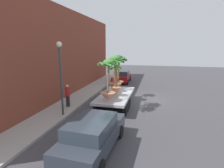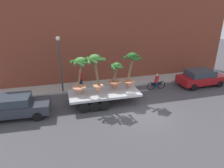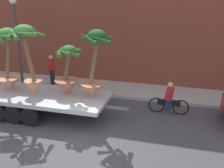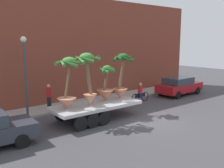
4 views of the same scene
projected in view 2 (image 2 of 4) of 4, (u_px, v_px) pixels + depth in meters
name	position (u px, v px, depth m)	size (l,w,h in m)	color
ground_plane	(144.00, 114.00, 14.51)	(60.00, 60.00, 0.00)	#423F44
sidewalk	(120.00, 83.00, 19.95)	(24.00, 2.20, 0.15)	#A39E99
building_facade	(116.00, 40.00, 19.99)	(24.00, 1.20, 8.04)	brown
flatbed_trailer	(101.00, 95.00, 15.70)	(6.51, 2.38, 0.98)	#B7BABF
potted_palm_rear	(80.00, 78.00, 14.88)	(1.61, 1.59, 2.87)	tan
potted_palm_middle	(130.00, 73.00, 15.91)	(1.43, 1.52, 2.94)	#C17251
potted_palm_front	(115.00, 80.00, 15.85)	(1.27, 1.15, 2.23)	#B26647
potted_palm_extra	(96.00, 72.00, 14.78)	(1.56, 1.62, 3.08)	tan
cyclist	(156.00, 82.00, 18.47)	(1.84, 0.35, 1.54)	black
parked_car	(201.00, 77.00, 19.23)	(4.57, 2.11, 1.58)	maroon
trailing_car	(15.00, 106.00, 13.85)	(4.69, 2.14, 1.58)	#2D333D
pedestrian_near_gate	(81.00, 78.00, 18.39)	(0.36, 0.36, 1.71)	black
street_lamp	(60.00, 57.00, 16.74)	(0.36, 0.36, 4.83)	#383D42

